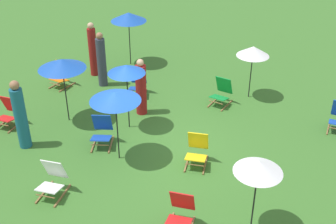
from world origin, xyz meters
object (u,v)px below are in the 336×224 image
(deckchair_6, at_px, (197,150))
(umbrella_2, at_px, (253,51))
(umbrella_0, at_px, (258,167))
(person_0, at_px, (20,116))
(deckchair_1, at_px, (138,83))
(deckchair_3, at_px, (52,180))
(deckchair_4, at_px, (181,213))
(deckchair_8, at_px, (222,92))
(person_2, at_px, (93,50))
(person_3, at_px, (141,88))
(person_1, at_px, (101,61))
(umbrella_1, at_px, (126,69))
(umbrella_4, at_px, (115,96))
(deckchair_2, at_px, (102,132))
(deckchair_7, at_px, (62,75))
(umbrella_3, at_px, (62,64))
(umbrella_5, at_px, (129,17))
(deckchair_9, at_px, (9,113))

(deckchair_6, height_order, umbrella_2, umbrella_2)
(umbrella_0, xyz_separation_m, person_0, (-5.91, 1.11, -0.62))
(deckchair_1, height_order, deckchair_3, same)
(deckchair_3, xyz_separation_m, deckchair_4, (2.92, -0.13, 0.00))
(deckchair_6, distance_m, person_0, 4.41)
(deckchair_8, bearing_deg, person_2, -174.67)
(umbrella_0, bearing_deg, umbrella_2, 99.20)
(deckchair_4, height_order, person_3, person_3)
(person_1, bearing_deg, umbrella_1, 63.60)
(deckchair_1, distance_m, umbrella_1, 2.35)
(umbrella_4, xyz_separation_m, person_2, (-2.68, 4.15, -0.84))
(deckchair_2, height_order, umbrella_4, umbrella_4)
(deckchair_6, relative_size, deckchair_8, 0.98)
(deckchair_2, distance_m, deckchair_7, 3.74)
(deckchair_1, xyz_separation_m, person_2, (-1.91, 0.89, 0.51))
(umbrella_4, bearing_deg, umbrella_1, 102.20)
(deckchair_2, bearing_deg, deckchair_3, -110.19)
(person_1, bearing_deg, deckchair_6, 75.08)
(deckchair_2, height_order, person_0, person_0)
(deckchair_8, relative_size, person_1, 0.48)
(person_0, xyz_separation_m, person_3, (2.23, 2.47, -0.10))
(deckchair_3, xyz_separation_m, umbrella_2, (3.38, 5.78, 1.13))
(person_2, bearing_deg, umbrella_3, 64.17)
(deckchair_4, relative_size, umbrella_0, 0.51)
(deckchair_8, xyz_separation_m, umbrella_2, (0.72, 0.68, 1.13))
(deckchair_3, distance_m, umbrella_2, 6.79)
(umbrella_3, xyz_separation_m, umbrella_4, (2.06, -1.23, 0.00))
(person_0, distance_m, person_3, 3.33)
(deckchair_7, height_order, umbrella_0, umbrella_0)
(umbrella_1, xyz_separation_m, person_0, (-2.18, -1.65, -0.84))
(deckchair_2, relative_size, deckchair_7, 1.01)
(deckchair_3, distance_m, deckchair_6, 3.37)
(deckchair_6, xyz_separation_m, person_2, (-4.54, 3.78, 0.51))
(deckchair_2, xyz_separation_m, umbrella_5, (-1.20, 4.89, 1.36))
(deckchair_1, distance_m, deckchair_4, 5.79)
(umbrella_3, bearing_deg, person_1, 90.42)
(umbrella_0, height_order, umbrella_4, umbrella_4)
(deckchair_3, height_order, umbrella_5, umbrella_5)
(deckchair_9, distance_m, umbrella_0, 7.25)
(umbrella_2, relative_size, person_0, 0.89)
(umbrella_0, distance_m, person_3, 5.18)
(deckchair_2, xyz_separation_m, umbrella_1, (0.34, 0.97, 1.36))
(umbrella_5, xyz_separation_m, person_1, (-0.23, -1.80, -0.88))
(deckchair_7, distance_m, person_3, 3.18)
(deckchair_7, distance_m, umbrella_1, 3.68)
(deckchair_1, bearing_deg, deckchair_2, -98.97)
(umbrella_5, bearing_deg, person_3, -62.77)
(deckchair_8, height_order, deckchair_9, same)
(deckchair_2, bearing_deg, umbrella_1, 55.57)
(deckchair_4, bearing_deg, umbrella_4, 136.95)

